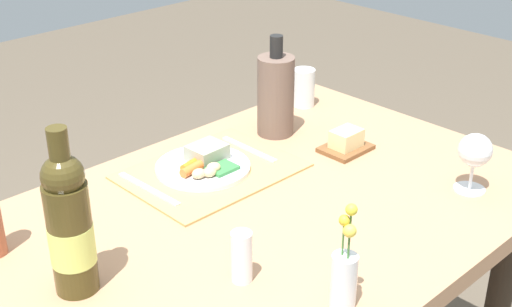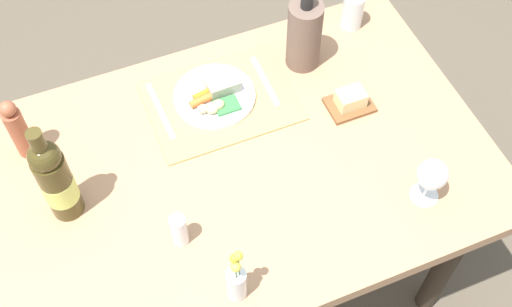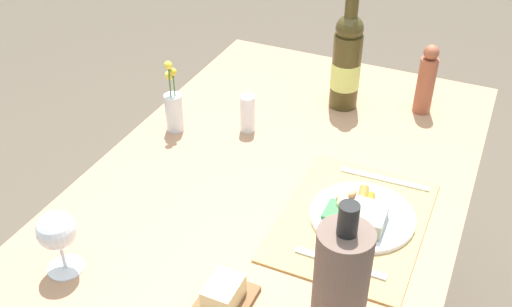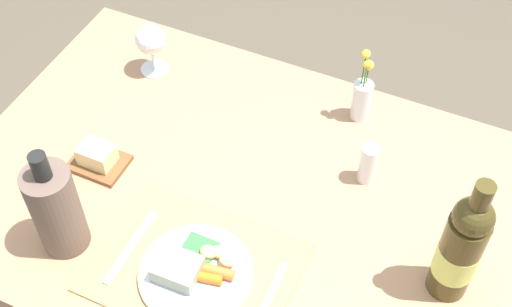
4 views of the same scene
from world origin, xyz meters
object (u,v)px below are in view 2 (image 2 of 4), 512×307
Objects in this scene: knife at (161,111)px; wine_glass at (432,175)px; water_tumbler at (352,13)px; butter_dish at (350,101)px; pepper_mill at (18,129)px; salt_shaker at (179,230)px; dining_table at (228,185)px; fork at (265,81)px; dinner_plate at (216,94)px; flower_vase at (237,281)px; cooler_bottle at (304,34)px; wine_bottle at (55,180)px.

wine_glass is at bearing 134.71° from knife.
knife is at bearing 9.25° from water_tumbler.
water_tumbler is 0.33m from butter_dish.
knife is 1.68× the size of butter_dish.
pepper_mill reaches higher than water_tumbler.
wine_glass is 0.64m from water_tumbler.
salt_shaker is 0.82× the size of butter_dish.
wine_glass reaches higher than dining_table.
fork is at bearing -65.05° from wine_glass.
dinner_plate is 0.65m from wine_glass.
flower_vase is 0.76× the size of cooler_bottle.
dining_table is at bearing 48.70° from fork.
salt_shaker is 0.38× the size of cooler_bottle.
wine_bottle is 1.03m from water_tumbler.
cooler_bottle reaches higher than butter_dish.
wine_bottle is (0.32, -0.38, 0.07)m from flower_vase.
cooler_bottle is at bearing -141.87° from dining_table.
dining_table is 7.28× the size of fork.
water_tumbler reaches higher than fork.
dining_table is 12.38× the size of water_tumbler.
flower_vase is at bearing 129.90° from wine_bottle.
dinner_plate is 0.17m from knife.
dinner_plate is 2.05× the size of water_tumbler.
pepper_mill is (0.94, -0.54, -0.00)m from wine_glass.
flower_vase is 0.56m from wine_glass.
knife is 0.42m from salt_shaker.
wine_glass is 0.35m from butter_dish.
flower_vase is 1.99× the size of salt_shaker.
butter_dish is (-0.35, 0.17, 0.00)m from dinner_plate.
dining_table is 0.49m from wine_bottle.
wine_glass reaches higher than salt_shaker.
flower_vase is (0.11, 0.35, 0.16)m from dining_table.
flower_vase is 1.02× the size of pepper_mill.
salt_shaker reaches higher than butter_dish.
dinner_plate is 0.84× the size of cooler_bottle.
pepper_mill is (0.54, -0.02, 0.08)m from dinner_plate.
knife is 1.88× the size of water_tumbler.
butter_dish is at bearing 153.57° from dinner_plate.
salt_shaker is at bearing 140.52° from wine_bottle.
knife is 0.67m from water_tumbler.
wine_bottle is at bearing 22.15° from dinner_plate.
salt_shaker is 0.63m from butter_dish.
butter_dish is (-0.59, -0.22, -0.03)m from salt_shaker.
water_tumbler reaches higher than dinner_plate.
wine_bottle reaches higher than wine_glass.
butter_dish is at bearing 138.55° from fork.
water_tumbler is 1.05m from pepper_mill.
wine_bottle is at bearing 17.55° from fork.
wine_bottle reaches higher than cooler_bottle.
knife is (0.16, -0.01, -0.01)m from dinner_plate.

